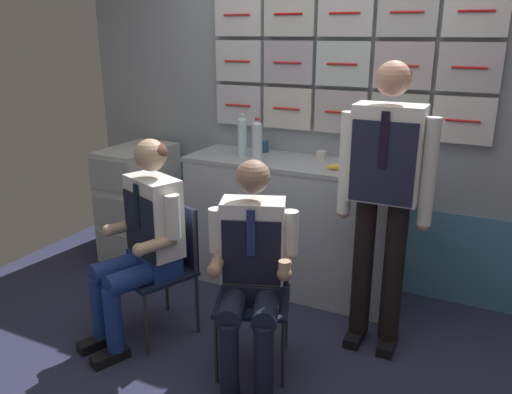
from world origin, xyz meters
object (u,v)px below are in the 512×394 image
object	(u,v)px
crew_member_standing	(384,186)
snack_banana	(339,167)
water_bottle_tall	(242,136)
folding_chair_left	(168,255)
crew_member_right	(252,266)
paper_cup_tan	(321,155)
crew_member_left	(143,235)
folding_chair_right	(255,278)
service_trolley	(139,201)

from	to	relation	value
crew_member_standing	snack_banana	xyz separation A→B (m)	(-0.38, 0.38, -0.02)
water_bottle_tall	snack_banana	distance (m)	0.77
folding_chair_left	water_bottle_tall	xyz separation A→B (m)	(0.08, 0.86, 0.61)
water_bottle_tall	snack_banana	bearing A→B (deg)	-6.03
snack_banana	folding_chair_left	bearing A→B (deg)	-137.19
crew_member_right	paper_cup_tan	world-z (taller)	crew_member_right
crew_member_standing	crew_member_left	bearing A→B (deg)	-157.14
crew_member_left	water_bottle_tall	world-z (taller)	water_bottle_tall
folding_chair_right	crew_member_standing	size ratio (longest dim) A/B	0.49
service_trolley	paper_cup_tan	bearing A→B (deg)	10.60
water_bottle_tall	service_trolley	bearing A→B (deg)	-172.65
service_trolley	crew_member_right	size ratio (longest dim) A/B	0.79
folding_chair_left	crew_member_left	world-z (taller)	crew_member_left
service_trolley	folding_chair_right	xyz separation A→B (m)	(1.44, -0.78, -0.01)
crew_member_standing	snack_banana	bearing A→B (deg)	134.80
folding_chair_left	crew_member_standing	bearing A→B (deg)	17.86
crew_member_right	crew_member_left	bearing A→B (deg)	176.50
crew_member_standing	snack_banana	world-z (taller)	crew_member_standing
crew_member_right	crew_member_standing	bearing A→B (deg)	47.44
crew_member_right	snack_banana	bearing A→B (deg)	80.83
snack_banana	water_bottle_tall	bearing A→B (deg)	173.97
folding_chair_left	crew_member_left	xyz separation A→B (m)	(-0.06, -0.15, 0.18)
crew_member_standing	service_trolley	bearing A→B (deg)	170.28
service_trolley	crew_member_right	bearing A→B (deg)	-31.95
paper_cup_tan	snack_banana	distance (m)	0.31
service_trolley	crew_member_standing	xyz separation A→B (m)	(2.04, -0.35, 0.50)
service_trolley	crew_member_left	xyz separation A→B (m)	(0.75, -0.89, 0.17)
paper_cup_tan	snack_banana	size ratio (longest dim) A/B	0.43
crew_member_right	paper_cup_tan	xyz separation A→B (m)	(-0.05, 1.21, 0.34)
folding_chair_right	crew_member_standing	world-z (taller)	crew_member_standing
service_trolley	folding_chair_left	xyz separation A→B (m)	(0.82, -0.74, -0.01)
crew_member_standing	paper_cup_tan	world-z (taller)	crew_member_standing
folding_chair_left	snack_banana	distance (m)	1.24
folding_chair_left	crew_member_left	distance (m)	0.24
service_trolley	crew_member_right	distance (m)	1.77
folding_chair_right	crew_member_right	bearing A→B (deg)	-69.24
crew_member_standing	water_bottle_tall	xyz separation A→B (m)	(-1.14, 0.46, 0.10)
service_trolley	paper_cup_tan	size ratio (longest dim) A/B	12.93
service_trolley	folding_chair_right	distance (m)	1.64
folding_chair_right	snack_banana	bearing A→B (deg)	75.34
folding_chair_right	snack_banana	world-z (taller)	snack_banana
crew_member_standing	folding_chair_right	bearing A→B (deg)	-143.91
crew_member_right	water_bottle_tall	world-z (taller)	water_bottle_tall
folding_chair_left	water_bottle_tall	world-z (taller)	water_bottle_tall
crew_member_right	crew_member_standing	size ratio (longest dim) A/B	0.72
folding_chair_left	snack_banana	size ratio (longest dim) A/B	4.78
crew_member_left	paper_cup_tan	size ratio (longest dim) A/B	16.83
service_trolley	crew_member_standing	size ratio (longest dim) A/B	0.57
service_trolley	snack_banana	bearing A→B (deg)	1.22
service_trolley	paper_cup_tan	world-z (taller)	paper_cup_tan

